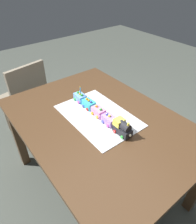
# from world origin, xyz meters

# --- Properties ---
(ground_plane) EXTENTS (8.00, 8.00, 0.00)m
(ground_plane) POSITION_xyz_m (0.00, 0.00, 0.00)
(ground_plane) COLOR #474C44
(dining_table) EXTENTS (1.40, 1.00, 0.74)m
(dining_table) POSITION_xyz_m (0.00, 0.00, 0.63)
(dining_table) COLOR #4C331E
(dining_table) RESTS_ON ground
(chair) EXTENTS (0.47, 0.47, 0.86)m
(chair) POSITION_xyz_m (1.03, 0.18, 0.47)
(chair) COLOR gray
(chair) RESTS_ON ground
(cake_board) EXTENTS (0.60, 0.40, 0.00)m
(cake_board) POSITION_xyz_m (0.04, -0.02, 0.74)
(cake_board) COLOR silver
(cake_board) RESTS_ON dining_table
(cake_locomotive) EXTENTS (0.14, 0.08, 0.12)m
(cake_locomotive) POSITION_xyz_m (-0.20, -0.03, 0.79)
(cake_locomotive) COLOR #232328
(cake_locomotive) RESTS_ON cake_board
(cake_car_hopper_lavender) EXTENTS (0.10, 0.08, 0.07)m
(cake_car_hopper_lavender) POSITION_xyz_m (-0.07, -0.03, 0.77)
(cake_car_hopper_lavender) COLOR #AD84E0
(cake_car_hopper_lavender) RESTS_ON cake_board
(cake_car_gondola_bubblegum) EXTENTS (0.10, 0.08, 0.07)m
(cake_car_gondola_bubblegum) POSITION_xyz_m (0.04, -0.03, 0.77)
(cake_car_gondola_bubblegum) COLOR pink
(cake_car_gondola_bubblegum) RESTS_ON cake_board
(cake_car_caboose_turquoise) EXTENTS (0.10, 0.08, 0.07)m
(cake_car_caboose_turquoise) POSITION_xyz_m (0.16, -0.03, 0.77)
(cake_car_caboose_turquoise) COLOR #38B7C6
(cake_car_caboose_turquoise) RESTS_ON cake_board
(cake_car_flatbed_sky_blue) EXTENTS (0.10, 0.08, 0.07)m
(cake_car_flatbed_sky_blue) POSITION_xyz_m (0.28, -0.03, 0.77)
(cake_car_flatbed_sky_blue) COLOR #669EEA
(cake_car_flatbed_sky_blue) RESTS_ON cake_board
(birthday_candle) EXTENTS (0.01, 0.01, 0.07)m
(birthday_candle) POSITION_xyz_m (0.27, -0.03, 0.85)
(birthday_candle) COLOR #4CA5E5
(birthday_candle) RESTS_ON cake_car_flatbed_sky_blue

